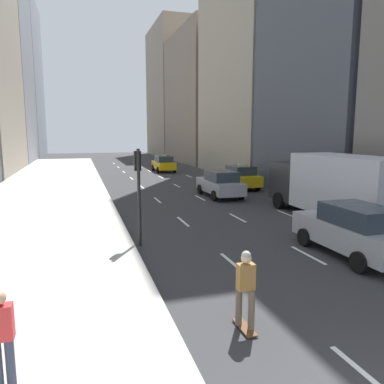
{
  "coord_description": "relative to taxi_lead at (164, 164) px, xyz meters",
  "views": [
    {
      "loc": [
        -4.79,
        -2.68,
        4.15
      ],
      "look_at": [
        0.58,
        15.1,
        1.22
      ],
      "focal_mm": 35.0,
      "sensor_mm": 36.0,
      "label": 1
    }
  ],
  "objects": [
    {
      "name": "traffic_light_pole",
      "position": [
        -6.75,
        -26.23,
        1.53
      ],
      "size": [
        0.24,
        0.42,
        3.6
      ],
      "color": "black",
      "rests_on": "ground"
    },
    {
      "name": "taxi_second",
      "position": [
        2.8,
        -13.9,
        0.0
      ],
      "size": [
        2.02,
        4.4,
        1.87
      ],
      "color": "yellow",
      "rests_on": "ground"
    },
    {
      "name": "sedan_black_near",
      "position": [
        0.0,
        -29.63,
        0.03
      ],
      "size": [
        2.02,
        4.61,
        1.79
      ],
      "color": "#9EA0A5",
      "rests_on": "ground"
    },
    {
      "name": "skateboarder",
      "position": [
        -5.57,
        -33.0,
        0.08
      ],
      "size": [
        0.36,
        0.8,
        1.75
      ],
      "color": "brown",
      "rests_on": "ground"
    },
    {
      "name": "box_truck",
      "position": [
        2.8,
        -24.85,
        0.83
      ],
      "size": [
        2.58,
        8.4,
        3.15
      ],
      "color": "#262628",
      "rests_on": "ground"
    },
    {
      "name": "sedan_silver_behind",
      "position": [
        0.0,
        -17.09,
        0.0
      ],
      "size": [
        2.02,
        4.6,
        1.74
      ],
      "color": "#9EA0A5",
      "rests_on": "ground"
    },
    {
      "name": "pedestrian_near_curb",
      "position": [
        -10.05,
        -33.85,
        0.19
      ],
      "size": [
        0.36,
        0.22,
        1.65
      ],
      "color": "#383D51",
      "rests_on": "sidewalk_left"
    },
    {
      "name": "lane_markings",
      "position": [
        -1.4,
        -14.11,
        -0.87
      ],
      "size": [
        5.72,
        56.0,
        0.01
      ],
      "color": "white",
      "rests_on": "ground"
    },
    {
      "name": "building_row_right",
      "position": [
        8.0,
        -2.1,
        13.02
      ],
      "size": [
        6.0,
        75.65,
        35.92
      ],
      "color": "slate",
      "rests_on": "ground"
    },
    {
      "name": "sidewalk_left",
      "position": [
        -11.0,
        -10.11,
        -0.81
      ],
      "size": [
        8.0,
        66.0,
        0.15
      ],
      "primitive_type": "cube",
      "color": "#ADAAA3",
      "rests_on": "ground"
    },
    {
      "name": "taxi_lead",
      "position": [
        0.0,
        0.0,
        0.0
      ],
      "size": [
        2.02,
        4.4,
        1.87
      ],
      "color": "yellow",
      "rests_on": "ground"
    }
  ]
}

